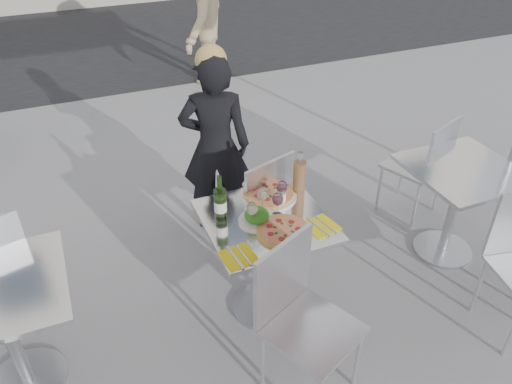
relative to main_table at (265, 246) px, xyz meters
name	(u,v)px	position (x,y,z in m)	size (l,w,h in m)	color
ground	(264,306)	(0.00, 0.00, -0.54)	(80.00, 80.00, 0.00)	gray
street_asphalt	(110,36)	(0.00, 6.50, -0.54)	(24.00, 5.00, 0.00)	black
main_table	(265,246)	(0.00, 0.00, 0.00)	(0.72, 0.72, 0.75)	#B7BABF
side_table_left	(3,318)	(-1.50, 0.00, 0.00)	(0.72, 0.72, 0.75)	#B7BABF
side_table_right	(458,193)	(1.50, 0.00, 0.00)	(0.72, 0.72, 0.75)	#B7BABF
chair_far	(259,202)	(0.14, 0.44, 0.01)	(0.54, 0.54, 0.93)	silver
chair_near	(299,309)	(-0.05, -0.56, 0.03)	(0.58, 0.59, 0.96)	silver
side_chair_rfar	(425,161)	(1.59, 0.47, -0.01)	(0.53, 0.54, 0.89)	silver
woman_diner	(215,147)	(0.02, 0.99, 0.19)	(0.53, 0.35, 1.45)	black
pedestrian_b	(202,16)	(0.88, 4.03, 0.30)	(1.09, 0.63, 1.69)	tan
pizza_near	(284,231)	(0.04, -0.16, 0.22)	(0.31, 0.31, 0.02)	#D4A953
pizza_far	(268,194)	(0.11, 0.22, 0.23)	(0.36, 0.36, 0.03)	white
salad_plate	(257,216)	(-0.06, 0.00, 0.25)	(0.22, 0.22, 0.09)	white
wine_bottle	(220,202)	(-0.24, 0.11, 0.32)	(0.07, 0.07, 0.29)	#2E511E
carafe	(299,176)	(0.31, 0.18, 0.33)	(0.08, 0.08, 0.29)	tan
sugar_shaker	(280,198)	(0.14, 0.10, 0.26)	(0.06, 0.06, 0.11)	white
wineglass_white_a	(252,209)	(-0.09, -0.02, 0.32)	(0.07, 0.07, 0.16)	white
wineglass_white_b	(262,195)	(0.02, 0.10, 0.32)	(0.07, 0.07, 0.16)	white
wineglass_red_a	(278,200)	(0.08, 0.01, 0.32)	(0.07, 0.07, 0.16)	white
wineglass_red_b	(282,188)	(0.16, 0.12, 0.32)	(0.07, 0.07, 0.16)	white
napkin_left	(239,257)	(-0.27, -0.25, 0.21)	(0.20, 0.20, 0.01)	yellow
napkin_right	(321,226)	(0.27, -0.19, 0.21)	(0.21, 0.21, 0.01)	yellow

